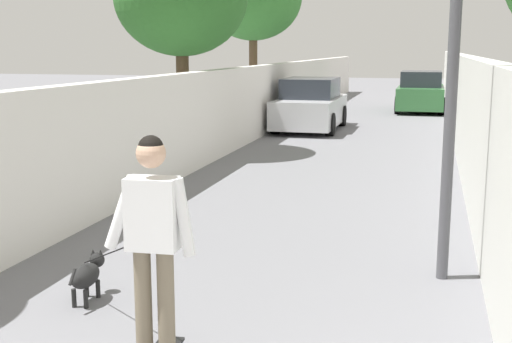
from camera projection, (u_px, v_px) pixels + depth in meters
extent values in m
plane|color=slate|center=(343.00, 153.00, 15.61)|extent=(80.00, 80.00, 0.00)
cube|color=silver|center=(206.00, 117.00, 14.20)|extent=(48.00, 0.30, 1.95)
cube|color=silver|center=(470.00, 116.00, 12.83)|extent=(48.00, 0.30, 2.25)
cylinder|color=brown|center=(253.00, 77.00, 20.96)|extent=(0.26, 0.26, 3.05)
cylinder|color=#473523|center=(183.00, 96.00, 15.31)|extent=(0.29, 0.29, 2.66)
cylinder|color=#4C4C51|center=(451.00, 105.00, 6.80)|extent=(0.12, 0.12, 3.69)
cylinder|color=#726651|center=(143.00, 303.00, 5.04)|extent=(0.14, 0.14, 0.87)
cylinder|color=#726651|center=(166.00, 305.00, 5.01)|extent=(0.14, 0.14, 0.87)
cube|color=white|center=(152.00, 214.00, 4.90)|extent=(0.25, 0.39, 0.54)
cylinder|color=white|center=(121.00, 212.00, 4.94)|extent=(0.11, 0.29, 0.58)
cylinder|color=white|center=(183.00, 217.00, 4.86)|extent=(0.10, 0.18, 0.59)
sphere|color=tan|center=(150.00, 153.00, 4.82)|extent=(0.22, 0.22, 0.22)
sphere|color=black|center=(150.00, 148.00, 4.81)|extent=(0.19, 0.19, 0.19)
ellipsoid|color=black|center=(85.00, 276.00, 6.40)|extent=(0.45, 0.25, 0.22)
sphere|color=black|center=(97.00, 260.00, 6.65)|extent=(0.15, 0.15, 0.15)
cone|color=black|center=(93.00, 252.00, 6.65)|extent=(0.05, 0.05, 0.06)
cone|color=black|center=(100.00, 253.00, 6.63)|extent=(0.05, 0.05, 0.06)
cylinder|color=black|center=(87.00, 288.00, 6.58)|extent=(0.04, 0.04, 0.18)
cylinder|color=black|center=(98.00, 289.00, 6.55)|extent=(0.04, 0.04, 0.18)
cylinder|color=black|center=(74.00, 298.00, 6.31)|extent=(0.04, 0.04, 0.18)
cylinder|color=black|center=(86.00, 299.00, 6.29)|extent=(0.04, 0.04, 0.18)
cylinder|color=black|center=(72.00, 277.00, 6.13)|extent=(0.14, 0.04, 0.13)
cylinder|color=black|center=(114.00, 251.00, 5.65)|extent=(1.09, 1.20, 0.66)
cube|color=silver|center=(310.00, 111.00, 19.92)|extent=(3.99, 1.70, 0.80)
cube|color=#262B33|center=(311.00, 88.00, 19.79)|extent=(2.07, 1.50, 0.60)
cylinder|color=black|center=(293.00, 114.00, 21.34)|extent=(0.64, 0.22, 0.64)
cylinder|color=black|center=(342.00, 116.00, 20.94)|extent=(0.64, 0.22, 0.64)
cylinder|color=black|center=(275.00, 123.00, 18.98)|extent=(0.64, 0.22, 0.64)
cylinder|color=black|center=(330.00, 124.00, 18.59)|extent=(0.64, 0.22, 0.64)
cube|color=#336B38|center=(421.00, 97.00, 25.74)|extent=(4.07, 1.70, 0.80)
cube|color=#262B33|center=(421.00, 79.00, 25.62)|extent=(2.12, 1.50, 0.60)
cylinder|color=black|center=(401.00, 100.00, 27.18)|extent=(0.64, 0.22, 0.64)
cylinder|color=black|center=(441.00, 101.00, 26.79)|extent=(0.64, 0.22, 0.64)
cylinder|color=black|center=(398.00, 105.00, 24.78)|extent=(0.64, 0.22, 0.64)
cylinder|color=black|center=(442.00, 106.00, 24.39)|extent=(0.64, 0.22, 0.64)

